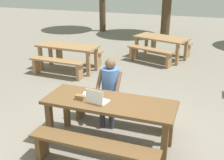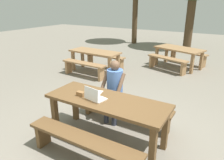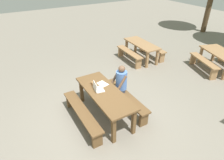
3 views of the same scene
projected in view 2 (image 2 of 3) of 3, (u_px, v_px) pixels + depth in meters
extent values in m
plane|color=gray|center=(107.00, 139.00, 3.73)|extent=(30.00, 30.00, 0.00)
cube|color=brown|center=(107.00, 101.00, 3.47)|extent=(2.05, 0.76, 0.05)
cube|color=brown|center=(55.00, 115.00, 3.82)|extent=(0.09, 0.09, 0.72)
cube|color=brown|center=(153.00, 149.00, 2.94)|extent=(0.09, 0.09, 0.72)
cube|color=brown|center=(75.00, 103.00, 4.27)|extent=(0.09, 0.09, 0.72)
cube|color=brown|center=(165.00, 129.00, 3.39)|extent=(0.09, 0.09, 0.72)
cube|color=brown|center=(82.00, 139.00, 3.05)|extent=(1.88, 0.30, 0.05)
cube|color=brown|center=(43.00, 134.00, 3.53)|extent=(0.08, 0.24, 0.40)
cube|color=brown|center=(125.00, 103.00, 4.12)|extent=(1.88, 0.30, 0.05)
cube|color=brown|center=(90.00, 104.00, 4.60)|extent=(0.08, 0.24, 0.40)
cube|color=brown|center=(166.00, 125.00, 3.79)|extent=(0.08, 0.24, 0.40)
cube|color=white|center=(96.00, 98.00, 3.48)|extent=(0.34, 0.26, 0.02)
cube|color=white|center=(91.00, 94.00, 3.36)|extent=(0.30, 0.09, 0.21)
cube|color=black|center=(91.00, 94.00, 3.36)|extent=(0.28, 0.07, 0.19)
cube|color=olive|center=(81.00, 94.00, 3.58)|extent=(0.14, 0.08, 0.07)
cube|color=white|center=(94.00, 92.00, 3.75)|extent=(0.34, 0.27, 0.00)
cylinder|color=#333847|center=(106.00, 112.00, 4.19)|extent=(0.10, 0.10, 0.44)
cylinder|color=#333847|center=(114.00, 115.00, 4.10)|extent=(0.10, 0.10, 0.44)
cube|color=#333847|center=(112.00, 100.00, 4.13)|extent=(0.28, 0.28, 0.12)
cylinder|color=#517AC6|center=(115.00, 83.00, 4.10)|extent=(0.31, 0.31, 0.54)
cylinder|color=brown|center=(104.00, 82.00, 4.09)|extent=(0.07, 0.32, 0.41)
cylinder|color=brown|center=(120.00, 85.00, 3.92)|extent=(0.07, 0.32, 0.41)
sphere|color=brown|center=(115.00, 65.00, 3.97)|extent=(0.19, 0.19, 0.19)
cube|color=#9E754C|center=(179.00, 49.00, 7.62)|extent=(1.83, 1.30, 0.05)
cube|color=#9E754C|center=(157.00, 56.00, 8.07)|extent=(0.11, 0.11, 0.67)
cube|color=#9E754C|center=(192.00, 64.00, 7.04)|extent=(0.11, 0.11, 0.67)
cube|color=#9E754C|center=(166.00, 54.00, 8.45)|extent=(0.11, 0.11, 0.67)
cube|color=#9E754C|center=(201.00, 61.00, 7.43)|extent=(0.11, 0.11, 0.67)
cube|color=#9E754C|center=(167.00, 58.00, 7.29)|extent=(1.51, 0.75, 0.05)
cube|color=#9E754C|center=(152.00, 61.00, 7.83)|extent=(0.15, 0.25, 0.43)
cube|color=#9E754C|center=(183.00, 69.00, 6.92)|extent=(0.15, 0.25, 0.43)
cube|color=#9E754C|center=(188.00, 52.00, 8.12)|extent=(1.51, 0.75, 0.05)
cube|color=#9E754C|center=(173.00, 56.00, 8.66)|extent=(0.15, 0.25, 0.43)
cube|color=#9E754C|center=(204.00, 62.00, 7.75)|extent=(0.15, 0.25, 0.43)
cube|color=#9E754C|center=(95.00, 52.00, 7.10)|extent=(1.76, 0.77, 0.05)
cube|color=#9E754C|center=(73.00, 61.00, 7.42)|extent=(0.09, 0.09, 0.68)
cube|color=#9E754C|center=(110.00, 68.00, 6.64)|extent=(0.09, 0.09, 0.68)
cube|color=#9E754C|center=(83.00, 58.00, 7.81)|extent=(0.09, 0.09, 0.68)
cube|color=#9E754C|center=(118.00, 64.00, 7.03)|extent=(0.09, 0.09, 0.68)
cube|color=#9E754C|center=(84.00, 63.00, 6.73)|extent=(1.57, 0.37, 0.05)
cube|color=#9E754C|center=(68.00, 67.00, 7.16)|extent=(0.09, 0.24, 0.42)
cube|color=#9E754C|center=(101.00, 74.00, 6.46)|extent=(0.09, 0.24, 0.42)
cube|color=#9E754C|center=(105.00, 56.00, 7.65)|extent=(1.57, 0.37, 0.05)
cube|color=#9E754C|center=(90.00, 60.00, 8.08)|extent=(0.09, 0.24, 0.42)
cube|color=#9E754C|center=(121.00, 65.00, 7.38)|extent=(0.09, 0.24, 0.42)
cylinder|color=#4C3823|center=(190.00, 20.00, 10.47)|extent=(0.40, 0.40, 2.83)
cylinder|color=#4C3823|center=(135.00, 15.00, 11.92)|extent=(0.29, 0.29, 3.15)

